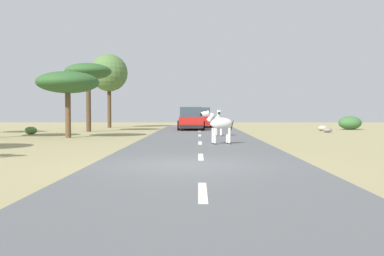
{
  "coord_description": "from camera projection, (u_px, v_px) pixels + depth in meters",
  "views": [
    {
      "loc": [
        0.38,
        -11.81,
        1.51
      ],
      "look_at": [
        0.1,
        7.52,
        0.75
      ],
      "focal_mm": 41.18,
      "sensor_mm": 36.0,
      "label": 1
    }
  ],
  "objects": [
    {
      "name": "ground_plane",
      "position": [
        184.0,
        167.0,
        11.86
      ],
      "size": [
        90.0,
        90.0,
        0.0
      ],
      "primitive_type": "plane",
      "color": "#998E60"
    },
    {
      "name": "road",
      "position": [
        201.0,
        166.0,
        11.85
      ],
      "size": [
        6.0,
        64.0,
        0.05
      ],
      "primitive_type": "cube",
      "color": "#56595B",
      "rests_on": "ground_plane"
    },
    {
      "name": "lane_markings",
      "position": [
        201.0,
        170.0,
        10.85
      ],
      "size": [
        0.16,
        56.0,
        0.01
      ],
      "color": "silver",
      "rests_on": "road"
    },
    {
      "name": "zebra_0",
      "position": [
        219.0,
        120.0,
        25.3
      ],
      "size": [
        0.45,
        1.63,
        1.53
      ],
      "rotation": [
        0.0,
        0.0,
        3.11
      ],
      "color": "silver",
      "rests_on": "road"
    },
    {
      "name": "zebra_2",
      "position": [
        219.0,
        124.0,
        19.17
      ],
      "size": [
        1.53,
        0.76,
        1.49
      ],
      "rotation": [
        0.0,
        0.0,
        1.9
      ],
      "color": "silver",
      "rests_on": "road"
    },
    {
      "name": "car_0",
      "position": [
        201.0,
        118.0,
        39.07
      ],
      "size": [
        2.14,
        4.4,
        1.74
      ],
      "rotation": [
        0.0,
        0.0,
        -0.04
      ],
      "color": "red",
      "rests_on": "road"
    },
    {
      "name": "car_1",
      "position": [
        191.0,
        119.0,
        33.89
      ],
      "size": [
        2.15,
        4.41,
        1.74
      ],
      "rotation": [
        0.0,
        0.0,
        3.18
      ],
      "color": "red",
      "rests_on": "road"
    },
    {
      "name": "tree_0",
      "position": [
        88.0,
        72.0,
        31.48
      ],
      "size": [
        3.3,
        3.3,
        4.9
      ],
      "color": "#4C3823",
      "rests_on": "ground_plane"
    },
    {
      "name": "tree_2",
      "position": [
        109.0,
        73.0,
        38.78
      ],
      "size": [
        3.28,
        3.28,
        6.49
      ],
      "color": "#4C3823",
      "rests_on": "ground_plane"
    },
    {
      "name": "tree_6",
      "position": [
        68.0,
        83.0,
        24.4
      ],
      "size": [
        3.45,
        3.45,
        3.69
      ],
      "color": "brown",
      "rests_on": "ground_plane"
    },
    {
      "name": "bush_1",
      "position": [
        31.0,
        130.0,
        28.14
      ],
      "size": [
        0.81,
        0.73,
        0.48
      ],
      "primitive_type": "ellipsoid",
      "color": "#4C7038",
      "rests_on": "ground_plane"
    },
    {
      "name": "bush_2",
      "position": [
        350.0,
        123.0,
        35.12
      ],
      "size": [
        1.8,
        1.62,
        1.08
      ],
      "primitive_type": "ellipsoid",
      "color": "#386633",
      "rests_on": "ground_plane"
    },
    {
      "name": "rock_0",
      "position": [
        328.0,
        130.0,
        30.48
      ],
      "size": [
        0.63,
        0.52,
        0.33
      ],
      "primitive_type": "ellipsoid",
      "color": "gray",
      "rests_on": "ground_plane"
    },
    {
      "name": "rock_3",
      "position": [
        323.0,
        128.0,
        32.91
      ],
      "size": [
        0.74,
        0.75,
        0.41
      ],
      "primitive_type": "ellipsoid",
      "color": "#A89E8C",
      "rests_on": "ground_plane"
    }
  ]
}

